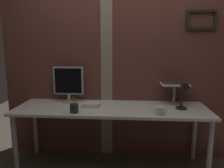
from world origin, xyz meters
TOP-DOWN VIEW (x-y plane):
  - brick_wall_back at (0.00, 0.45)m, footprint 3.01×0.16m
  - desk at (-0.11, 0.07)m, footprint 2.16×0.65m
  - monitor at (-0.65, 0.27)m, footprint 0.36×0.18m
  - laptop_stand at (0.63, 0.27)m, footprint 0.28×0.22m
  - laptop at (0.63, 0.34)m, footprint 0.32×0.29m
  - desk_lamp at (0.67, 0.01)m, footprint 0.12×0.20m
  - pen_cup at (-0.48, -0.16)m, footprint 0.09×0.09m
  - coffee_mug at (0.40, -0.16)m, footprint 0.13×0.09m
  - paper_clutter_stack at (-0.34, 0.07)m, footprint 0.20×0.14m

SIDE VIEW (x-z plane):
  - desk at x=-0.11m, z-range 0.30..1.03m
  - paper_clutter_stack at x=-0.34m, z-range 0.73..0.78m
  - coffee_mug at x=0.40m, z-range 0.73..0.81m
  - pen_cup at x=-0.48m, z-range 0.69..0.87m
  - laptop_stand at x=0.63m, z-range 0.77..1.00m
  - desk_lamp at x=0.67m, z-range 0.77..1.08m
  - monitor at x=-0.65m, z-range 0.76..1.19m
  - laptop at x=0.63m, z-range 0.91..1.14m
  - brick_wall_back at x=0.00m, z-range 0.00..2.33m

